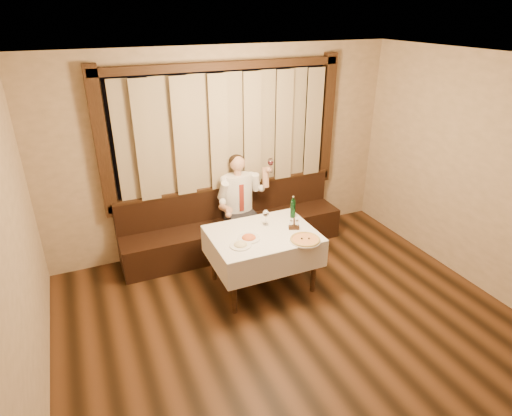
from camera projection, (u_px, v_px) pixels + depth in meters
name	position (u px, v px, depth m)	size (l,w,h in m)	color
room	(293.00, 199.00, 4.24)	(5.01, 6.01, 2.81)	black
banquette	(233.00, 229.00, 6.20)	(3.20, 0.61, 0.94)	black
dining_table	(263.00, 240.00, 5.20)	(1.27, 0.97, 0.76)	black
pizza	(305.00, 240.00, 4.97)	(0.37, 0.37, 0.04)	white
pasta_red	(249.00, 236.00, 5.00)	(0.27, 0.27, 0.09)	white
pasta_cream	(240.00, 243.00, 4.86)	(0.25, 0.25, 0.09)	white
green_bottle	(293.00, 208.00, 5.48)	(0.06, 0.06, 0.30)	#0E451A
table_wine_glass	(266.00, 214.00, 5.28)	(0.08, 0.08, 0.21)	white
cruet_caddy	(294.00, 225.00, 5.23)	(0.14, 0.11, 0.14)	black
seated_man	(241.00, 198.00, 5.93)	(0.78, 0.58, 1.42)	black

